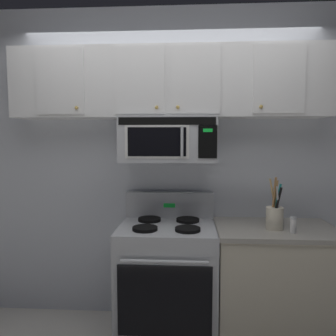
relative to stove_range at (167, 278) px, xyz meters
name	(u,v)px	position (x,y,z in m)	size (l,w,h in m)	color
back_wall	(170,165)	(0.00, 0.37, 0.88)	(5.20, 0.10, 2.70)	silver
stove_range	(167,278)	(0.00, 0.00, 0.00)	(0.76, 0.69, 1.12)	#B7BABF
over_range_microwave	(168,140)	(0.00, 0.12, 1.11)	(0.76, 0.43, 0.35)	#B7BABF
upper_cabinets	(169,84)	(0.00, 0.15, 1.56)	(2.50, 0.36, 0.55)	silver
counter_segment	(274,283)	(0.84, 0.01, -0.02)	(0.93, 0.65, 0.90)	beige
utensil_crock_cream	(275,216)	(0.82, -0.06, 0.54)	(0.13, 0.13, 0.40)	beige
salt_shaker	(293,225)	(0.93, -0.15, 0.49)	(0.05, 0.05, 0.12)	white
spice_jar	(277,217)	(0.88, 0.13, 0.48)	(0.05, 0.05, 0.10)	olive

